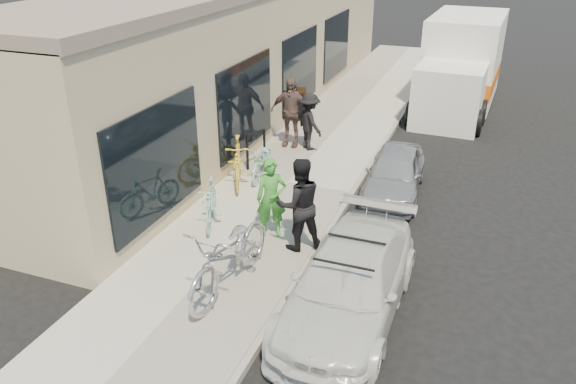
% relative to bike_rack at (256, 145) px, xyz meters
% --- Properties ---
extents(ground, '(120.00, 120.00, 0.00)m').
position_rel_bike_rack_xyz_m(ground, '(3.08, -3.64, -0.70)').
color(ground, black).
rests_on(ground, ground).
extents(sidewalk, '(3.00, 34.00, 0.15)m').
position_rel_bike_rack_xyz_m(sidewalk, '(1.08, -0.64, -0.63)').
color(sidewalk, '#ACA79A').
rests_on(sidewalk, ground).
extents(curb, '(0.12, 34.00, 0.13)m').
position_rel_bike_rack_xyz_m(curb, '(2.63, -0.64, -0.64)').
color(curb, gray).
rests_on(curb, ground).
extents(storefront, '(3.60, 20.00, 4.22)m').
position_rel_bike_rack_xyz_m(storefront, '(-2.16, 4.35, 1.42)').
color(storefront, tan).
rests_on(storefront, ground).
extents(bike_rack, '(0.29, 0.61, 0.92)m').
position_rel_bike_rack_xyz_m(bike_rack, '(0.00, 0.00, 0.00)').
color(bike_rack, black).
rests_on(bike_rack, sidewalk).
extents(sandwich_board, '(0.75, 0.75, 0.97)m').
position_rel_bike_rack_xyz_m(sandwich_board, '(-0.30, 3.73, -0.06)').
color(sandwich_board, black).
rests_on(sandwich_board, sidewalk).
extents(sedan_white, '(1.66, 4.04, 1.21)m').
position_rel_bike_rack_xyz_m(sedan_white, '(3.65, -4.71, -0.12)').
color(sedan_white, silver).
rests_on(sedan_white, ground).
extents(sedan_silver, '(1.42, 3.12, 1.04)m').
position_rel_bike_rack_xyz_m(sedan_silver, '(3.46, -0.05, -0.18)').
color(sedan_silver, '#98979C').
rests_on(sedan_silver, ground).
extents(moving_truck, '(2.47, 6.05, 2.93)m').
position_rel_bike_rack_xyz_m(moving_truck, '(4.12, 7.64, 0.60)').
color(moving_truck, white).
rests_on(moving_truck, ground).
extents(tandem_bike, '(1.01, 2.46, 1.26)m').
position_rel_bike_rack_xyz_m(tandem_bike, '(1.70, -4.90, 0.08)').
color(tandem_bike, '#B7B7B9').
rests_on(tandem_bike, sidewalk).
extents(woman_rider, '(0.68, 0.58, 1.58)m').
position_rel_bike_rack_xyz_m(woman_rider, '(1.65, -3.03, 0.23)').
color(woman_rider, '#378B2E').
rests_on(woman_rider, sidewalk).
extents(man_standing, '(1.10, 1.06, 1.79)m').
position_rel_bike_rack_xyz_m(man_standing, '(2.30, -3.28, 0.34)').
color(man_standing, black).
rests_on(man_standing, sidewalk).
extents(cruiser_bike_a, '(0.95, 1.56, 0.91)m').
position_rel_bike_rack_xyz_m(cruiser_bike_a, '(0.34, -3.03, -0.10)').
color(cruiser_bike_a, '#89CCB7').
rests_on(cruiser_bike_a, sidewalk).
extents(cruiser_bike_b, '(0.78, 1.66, 0.84)m').
position_rel_bike_rack_xyz_m(cruiser_bike_b, '(0.39, -0.50, -0.13)').
color(cruiser_bike_b, '#89CCB7').
rests_on(cruiser_bike_b, sidewalk).
extents(cruiser_bike_c, '(1.18, 1.83, 1.07)m').
position_rel_bike_rack_xyz_m(cruiser_bike_c, '(0.01, -1.08, -0.02)').
color(cruiser_bike_c, yellow).
rests_on(cruiser_bike_c, sidewalk).
extents(bystander_a, '(1.12, 1.07, 1.52)m').
position_rel_bike_rack_xyz_m(bystander_a, '(0.85, 1.61, 0.21)').
color(bystander_a, black).
rests_on(bystander_a, sidewalk).
extents(bystander_b, '(1.12, 0.51, 1.88)m').
position_rel_bike_rack_xyz_m(bystander_b, '(0.28, 1.67, 0.39)').
color(bystander_b, brown).
rests_on(bystander_b, sidewalk).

